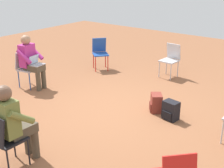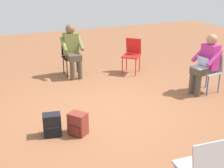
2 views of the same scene
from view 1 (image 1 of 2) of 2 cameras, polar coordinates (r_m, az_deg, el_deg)
name	(u,v)px [view 1 (image 1 of 2)]	position (r m, az deg, el deg)	size (l,w,h in m)	color
ground_plane	(111,110)	(6.21, -0.16, -4.85)	(15.49, 15.49, 0.00)	brown
chair_northwest	(100,51)	(8.59, -2.21, 5.98)	(0.59, 0.58, 0.85)	#1E4799
chair_west	(26,66)	(7.55, -15.47, 3.15)	(0.49, 0.45, 0.85)	#B7B7BC
chair_north	(171,58)	(8.09, 10.70, 4.70)	(0.43, 0.46, 0.85)	#B7B7BC
chair_south	(4,138)	(4.55, -19.10, -9.26)	(0.40, 0.44, 0.85)	black
person_with_laptop	(31,59)	(7.38, -14.66, 4.42)	(0.56, 0.54, 1.24)	#4C4233
person_in_olive	(13,120)	(4.54, -17.65, -6.34)	(0.49, 0.52, 1.24)	#4C4233
backpack_near_laptop_user	(171,111)	(5.91, 10.69, -4.95)	(0.31, 0.28, 0.36)	black
backpack_by_empty_chair	(156,104)	(6.17, 8.09, -3.63)	(0.33, 0.34, 0.36)	maroon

